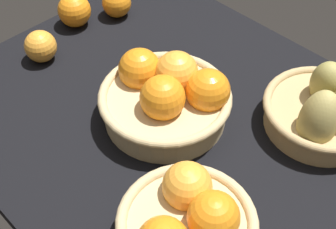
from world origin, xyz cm
name	(u,v)px	position (x,y,z in cm)	size (l,w,h in cm)	color
market_tray	(167,114)	(0.00, 0.00, 1.50)	(84.00, 72.00, 3.00)	black
basket_center	(167,96)	(-1.17, 1.02, 8.05)	(25.37, 25.37, 12.37)	tan
basket_far_left	(187,225)	(-22.73, 18.08, 7.96)	(21.42, 21.42, 11.82)	tan
basket_near_left_pears	(325,111)	(-24.19, -17.36, 7.63)	(22.37, 22.37, 14.55)	tan
loose_orange_front_gap	(41,46)	(30.30, 8.70, 6.51)	(7.01, 7.01, 7.01)	#F49E33
loose_orange_back_gap	(117,3)	(31.50, -13.88, 6.53)	(7.06, 7.06, 7.06)	orange
loose_orange_side_gap	(74,10)	(35.54, -4.36, 6.91)	(7.82, 7.82, 7.82)	orange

